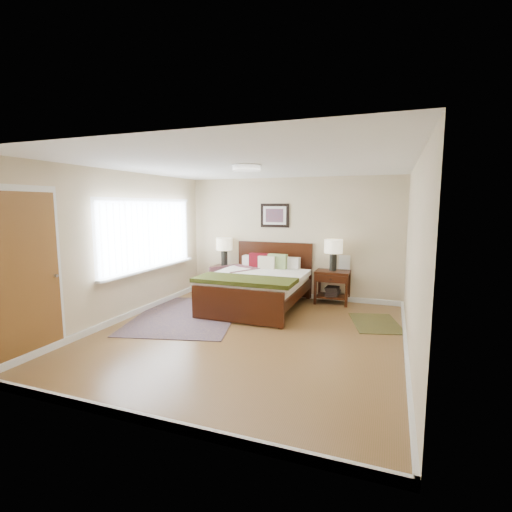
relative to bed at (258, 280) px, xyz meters
name	(u,v)px	position (x,y,z in m)	size (l,w,h in m)	color
floor	(247,334)	(0.35, -1.46, -0.53)	(5.00, 5.00, 0.00)	brown
back_wall	(291,238)	(0.35, 1.04, 0.72)	(4.50, 0.04, 2.50)	beige
front_wall	(137,287)	(0.35, -3.96, 0.72)	(4.50, 0.04, 2.50)	beige
left_wall	(122,246)	(-1.90, -1.46, 0.72)	(0.04, 5.00, 2.50)	beige
right_wall	(413,260)	(2.60, -1.46, 0.72)	(0.04, 5.00, 2.50)	beige
ceiling	(247,165)	(0.35, -1.46, 1.97)	(4.50, 5.00, 0.02)	white
window	(150,236)	(-1.85, -0.76, 0.85)	(0.11, 2.72, 1.32)	silver
door	(28,275)	(-1.88, -3.21, 0.55)	(0.06, 1.00, 2.18)	silver
ceil_fixture	(247,168)	(0.35, -1.46, 1.94)	(0.44, 0.44, 0.08)	white
bed	(258,280)	(0.00, 0.00, 0.00)	(1.74, 2.11, 1.14)	#371508
wall_art	(275,215)	(0.00, 1.01, 1.19)	(0.62, 0.05, 0.50)	black
nightstand_left	(224,272)	(-1.08, 0.79, -0.03)	(0.52, 0.46, 0.61)	#371508
nightstand_right	(332,284)	(1.27, 0.80, -0.13)	(0.66, 0.49, 0.65)	#371508
lamp_left	(224,246)	(-1.08, 0.81, 0.52)	(0.35, 0.35, 0.61)	black
lamp_right	(333,249)	(1.27, 0.81, 0.56)	(0.35, 0.35, 0.61)	black
armchair	(234,283)	(-0.64, 0.33, -0.17)	(0.75, 0.77, 0.70)	brown
rug_persian	(187,315)	(-1.00, -0.94, -0.52)	(1.70, 2.40, 0.01)	#0E0B38
rug_navy	(376,323)	(2.15, -0.25, -0.52)	(0.72, 1.08, 0.01)	black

